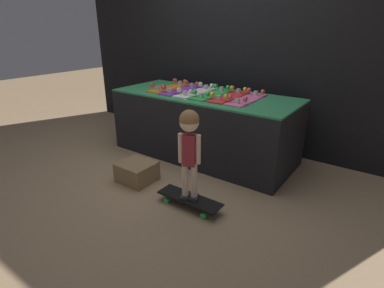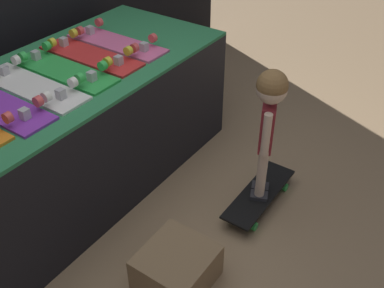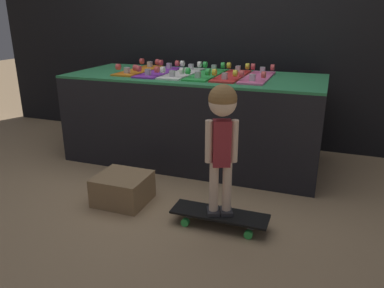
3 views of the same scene
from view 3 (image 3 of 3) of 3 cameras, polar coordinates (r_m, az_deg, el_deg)
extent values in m
plane|color=#9E7F5B|center=(3.04, -3.32, -5.84)|extent=(16.00, 16.00, 0.00)
cube|color=black|center=(3.93, 3.95, 20.64)|extent=(5.25, 0.10, 2.77)
cube|color=black|center=(3.41, 0.35, 3.80)|extent=(2.22, 0.91, 0.76)
cube|color=#2D7F4C|center=(3.32, 0.36, 10.32)|extent=(2.22, 0.91, 0.02)
cube|color=orange|center=(3.57, -8.05, 11.02)|extent=(0.20, 0.68, 0.01)
cube|color=#B7B7BC|center=(3.76, -6.45, 12.00)|extent=(0.04, 0.04, 0.05)
cylinder|color=#D84C4C|center=(3.72, -5.26, 12.36)|extent=(0.03, 0.05, 0.05)
cylinder|color=#D84C4C|center=(3.80, -7.64, 12.40)|extent=(0.03, 0.05, 0.05)
cube|color=#B7B7BC|center=(3.37, -9.87, 11.01)|extent=(0.04, 0.04, 0.05)
cylinder|color=#D84C4C|center=(3.32, -8.60, 11.42)|extent=(0.03, 0.05, 0.05)
cylinder|color=#D84C4C|center=(3.41, -11.17, 11.46)|extent=(0.03, 0.05, 0.05)
cube|color=purple|center=(3.44, -5.02, 10.82)|extent=(0.20, 0.68, 0.01)
cube|color=#B7B7BC|center=(3.63, -3.52, 11.83)|extent=(0.04, 0.04, 0.05)
cylinder|color=#D84C4C|center=(3.60, -2.25, 12.19)|extent=(0.03, 0.05, 0.05)
cylinder|color=#D84C4C|center=(3.67, -4.78, 12.27)|extent=(0.03, 0.05, 0.05)
cube|color=#B7B7BC|center=(3.23, -6.73, 10.82)|extent=(0.04, 0.04, 0.05)
cylinder|color=#D84C4C|center=(3.19, -5.36, 11.23)|extent=(0.03, 0.05, 0.05)
cylinder|color=#D84C4C|center=(3.27, -8.11, 11.31)|extent=(0.03, 0.05, 0.05)
cube|color=white|center=(3.35, -1.50, 10.68)|extent=(0.20, 0.68, 0.01)
cube|color=#B7B7BC|center=(3.55, -0.15, 11.70)|extent=(0.04, 0.04, 0.05)
cylinder|color=white|center=(3.52, 1.17, 12.05)|extent=(0.03, 0.05, 0.05)
cylinder|color=white|center=(3.58, -1.46, 12.16)|extent=(0.03, 0.05, 0.05)
cube|color=#B7B7BC|center=(3.14, -3.03, 10.69)|extent=(0.04, 0.04, 0.05)
cylinder|color=white|center=(3.11, -1.57, 11.08)|extent=(0.03, 0.05, 0.05)
cylinder|color=white|center=(3.17, -4.48, 11.20)|extent=(0.03, 0.05, 0.05)
cube|color=green|center=(3.28, 2.20, 10.49)|extent=(0.20, 0.68, 0.01)
cube|color=#B7B7BC|center=(3.49, 3.37, 11.53)|extent=(0.04, 0.04, 0.05)
cylinder|color=green|center=(3.46, 4.75, 11.87)|extent=(0.03, 0.05, 0.05)
cylinder|color=green|center=(3.51, 2.02, 12.02)|extent=(0.03, 0.05, 0.05)
cube|color=#B7B7BC|center=(3.07, 0.89, 10.51)|extent=(0.04, 0.04, 0.05)
cylinder|color=green|center=(3.04, 2.44, 10.89)|extent=(0.03, 0.05, 0.05)
cylinder|color=green|center=(3.09, -0.62, 11.06)|extent=(0.03, 0.05, 0.05)
cube|color=red|center=(3.23, 6.06, 10.27)|extent=(0.20, 0.68, 0.01)
cube|color=#B7B7BC|center=(3.44, 7.02, 11.32)|extent=(0.04, 0.04, 0.05)
cylinder|color=yellow|center=(3.42, 8.45, 11.64)|extent=(0.03, 0.05, 0.05)
cylinder|color=yellow|center=(3.46, 5.64, 11.84)|extent=(0.03, 0.05, 0.05)
cube|color=#B7B7BC|center=(3.02, 5.01, 10.28)|extent=(0.04, 0.04, 0.05)
cylinder|color=yellow|center=(2.99, 6.62, 10.65)|extent=(0.03, 0.05, 0.05)
cylinder|color=yellow|center=(3.03, 3.44, 10.86)|extent=(0.03, 0.05, 0.05)
cube|color=pink|center=(3.19, 9.97, 9.95)|extent=(0.20, 0.68, 0.01)
cube|color=#B7B7BC|center=(3.40, 10.71, 11.03)|extent=(0.04, 0.04, 0.05)
cylinder|color=#D84C4C|center=(3.38, 12.18, 11.33)|extent=(0.03, 0.05, 0.05)
cylinder|color=#D84C4C|center=(3.41, 9.30, 11.57)|extent=(0.03, 0.05, 0.05)
cube|color=#B7B7BC|center=(2.96, 9.19, 9.96)|extent=(0.04, 0.04, 0.05)
cylinder|color=#D84C4C|center=(2.94, 10.86, 10.31)|extent=(0.03, 0.05, 0.05)
cylinder|color=#D84C4C|center=(2.98, 7.58, 10.57)|extent=(0.03, 0.05, 0.05)
cube|color=black|center=(2.42, 4.23, -10.58)|extent=(0.62, 0.19, 0.01)
cube|color=#B7B7BC|center=(2.40, 9.01, -11.99)|extent=(0.04, 0.04, 0.05)
cylinder|color=green|center=(2.48, 9.36, -11.59)|extent=(0.05, 0.03, 0.05)
cylinder|color=green|center=(2.35, 8.58, -13.48)|extent=(0.05, 0.03, 0.05)
cube|color=#B7B7BC|center=(2.49, -0.38, -10.45)|extent=(0.04, 0.04, 0.05)
cylinder|color=green|center=(2.57, 0.24, -10.13)|extent=(0.05, 0.03, 0.05)
cylinder|color=green|center=(2.44, -1.05, -11.83)|extent=(0.05, 0.03, 0.05)
cube|color=#2D2D33|center=(2.42, 5.22, -10.15)|extent=(0.11, 0.12, 0.02)
cylinder|color=beige|center=(2.34, 5.34, -6.40)|extent=(0.06, 0.06, 0.33)
cube|color=#2D2D33|center=(2.41, 3.26, -10.21)|extent=(0.11, 0.12, 0.02)
cylinder|color=beige|center=(2.33, 3.35, -6.46)|extent=(0.06, 0.06, 0.33)
cube|color=maroon|center=(2.23, 4.53, 0.11)|extent=(0.13, 0.11, 0.29)
cylinder|color=beige|center=(2.23, 6.47, 0.43)|extent=(0.05, 0.05, 0.26)
cylinder|color=beige|center=(2.21, 2.59, 0.38)|extent=(0.05, 0.05, 0.26)
sphere|color=beige|center=(2.16, 4.70, 6.35)|extent=(0.16, 0.16, 0.16)
sphere|color=olive|center=(2.15, 4.71, 6.88)|extent=(0.17, 0.17, 0.17)
cube|color=#8E704C|center=(2.74, -10.49, -6.69)|extent=(0.36, 0.34, 0.20)
camera|label=1|loc=(0.87, 105.53, 13.10)|focal=28.00mm
camera|label=2|loc=(2.81, -48.43, 26.99)|focal=42.00mm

